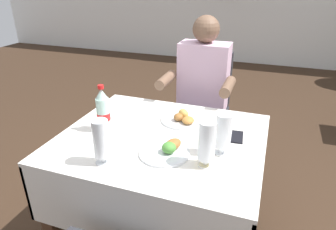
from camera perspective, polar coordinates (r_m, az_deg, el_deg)
The scene contains 11 objects.
ground_plane at distance 2.10m, azimuth 3.27°, elevation -20.95°, with size 11.00×11.00×0.00m, color #382619.
main_dining_table at distance 1.69m, azimuth -1.15°, elevation -9.01°, with size 1.06×0.92×0.73m.
chair_far_diner_seat at distance 2.41m, azimuth 5.98°, elevation 1.68°, with size 0.44×0.50×0.97m.
seated_diner_far at distance 2.25m, azimuth 6.30°, elevation 4.19°, with size 0.50×0.46×1.26m.
plate_near_camera at distance 1.45m, azimuth -0.12°, elevation -6.62°, with size 0.24×0.24×0.06m.
plate_far_diner at distance 1.76m, azimuth 2.92°, elevation -0.67°, with size 0.26×0.26×0.07m.
beer_glass_left at distance 1.33m, azimuth 7.33°, elevation -5.46°, with size 0.08×0.08×0.22m.
beer_glass_middle at distance 1.37m, azimuth -12.52°, elevation -5.00°, with size 0.07×0.07×0.22m.
beer_glass_right at distance 1.43m, azimuth 10.37°, elevation -3.64°, with size 0.07×0.07×0.21m.
cola_bottle_primary at distance 1.65m, azimuth -12.21°, elevation 0.71°, with size 0.07×0.07×0.26m.
napkin_cutlery_set at distance 1.63m, azimuth 11.06°, elevation -3.83°, with size 0.18×0.19×0.01m.
Camera 1 is at (0.38, -1.40, 1.51)m, focal length 32.15 mm.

